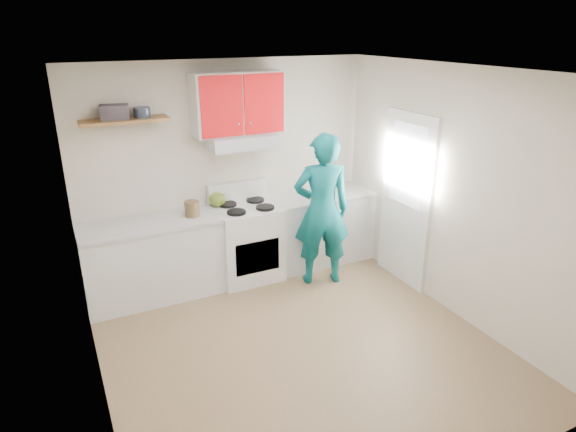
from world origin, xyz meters
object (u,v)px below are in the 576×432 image
kettle (217,199)px  crock (192,210)px  person (322,210)px  tin (142,112)px  stove (247,242)px

kettle → crock: (-0.36, -0.19, -0.01)m
person → kettle: bearing=-14.9°
tin → kettle: bearing=0.3°
stove → kettle: 0.65m
tin → crock: 1.18m
tin → crock: tin is taller
stove → person: bearing=-33.1°
crock → stove: bearing=1.2°
kettle → person: bearing=-19.4°
crock → person: bearing=-18.7°
crock → person: person is taller
tin → kettle: 1.33m
crock → tin: bearing=155.1°
stove → crock: (-0.66, -0.01, 0.54)m
stove → tin: (-1.07, 0.18, 1.63)m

